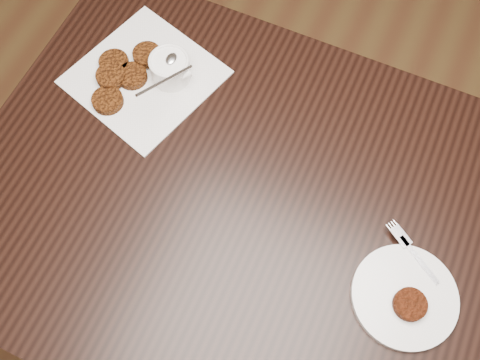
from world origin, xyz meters
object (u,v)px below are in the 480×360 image
sauce_ramekin (168,60)px  plate_with_patty (406,296)px  table (280,272)px  napkin (145,77)px

sauce_ramekin → plate_with_patty: sauce_ramekin is taller
table → napkin: 0.58m
napkin → sauce_ramekin: (0.05, 0.02, 0.06)m
sauce_ramekin → table: bearing=-28.8°
plate_with_patty → sauce_ramekin: bearing=157.4°
sauce_ramekin → plate_with_patty: bearing=-22.6°
napkin → plate_with_patty: bearing=-19.0°
table → sauce_ramekin: sauce_ramekin is taller
napkin → plate_with_patty: 0.68m
plate_with_patty → table: bearing=168.2°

